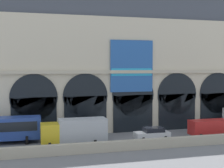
% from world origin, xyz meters
% --- Properties ---
extents(ground_plane, '(200.00, 200.00, 0.00)m').
position_xyz_m(ground_plane, '(0.00, 0.00, 0.00)').
color(ground_plane, slate).
extents(quay_parapet_wall, '(90.00, 0.70, 1.11)m').
position_xyz_m(quay_parapet_wall, '(0.00, -4.34, 0.55)').
color(quay_parapet_wall, '#B2A891').
rests_on(quay_parapet_wall, ground).
extents(station_building, '(41.77, 5.42, 19.69)m').
position_xyz_m(station_building, '(0.03, 7.51, 9.57)').
color(station_building, beige).
rests_on(station_building, ground).
extents(box_truck_midwest, '(7.50, 2.91, 3.12)m').
position_xyz_m(box_truck_midwest, '(-9.05, -0.89, 1.70)').
color(box_truck_midwest, gold).
rests_on(box_truck_midwest, ground).
extents(car_center, '(4.40, 2.22, 1.55)m').
position_xyz_m(car_center, '(0.74, -0.36, 0.80)').
color(car_center, white).
rests_on(car_center, ground).
extents(van_mideast, '(5.20, 2.48, 2.20)m').
position_xyz_m(van_mideast, '(8.54, -0.67, 1.25)').
color(van_mideast, red).
rests_on(van_mideast, ground).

